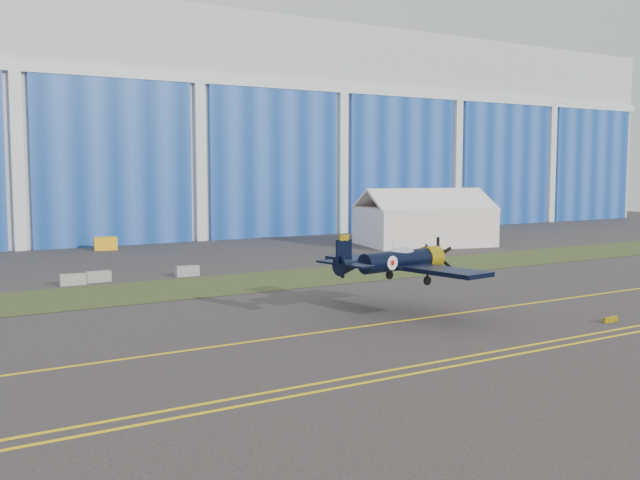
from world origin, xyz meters
TOP-DOWN VIEW (x-y plane):
  - ground at (0.00, 0.00)m, footprint 260.00×260.00m
  - grass_median at (0.00, 14.00)m, footprint 260.00×10.00m
  - taxiway_centreline at (0.00, -5.00)m, footprint 200.00×0.20m
  - edge_line_near at (0.00, -14.50)m, footprint 80.00×0.20m
  - edge_line_far at (0.00, -13.50)m, footprint 80.00×0.20m
  - guard_board_right at (22.00, -12.00)m, footprint 1.20×0.15m
  - warbird at (12.80, -2.98)m, footprint 11.91×13.78m
  - tent at (42.85, 29.92)m, footprint 17.22×14.40m
  - tug at (8.39, 44.92)m, footprint 2.78×2.05m
  - gse_box at (53.09, 44.88)m, footprint 3.09×1.71m
  - barrier_a at (-1.50, 20.06)m, footprint 2.04×0.74m
  - barrier_b at (0.66, 20.61)m, footprint 2.03×0.69m
  - barrier_c at (8.10, 19.89)m, footprint 2.03×0.73m

SIDE VIEW (x-z plane):
  - ground at x=0.00m, z-range 0.00..0.00m
  - taxiway_centreline at x=0.00m, z-range 0.00..0.02m
  - edge_line_near at x=0.00m, z-range 0.00..0.02m
  - edge_line_far at x=0.00m, z-range 0.00..0.02m
  - grass_median at x=0.00m, z-range 0.01..0.03m
  - guard_board_right at x=22.00m, z-range 0.00..0.35m
  - barrier_a at x=-1.50m, z-range 0.00..0.90m
  - barrier_b at x=0.66m, z-range 0.00..0.90m
  - barrier_c at x=8.10m, z-range 0.00..0.90m
  - tug at x=8.39m, z-range 0.00..1.47m
  - gse_box at x=53.09m, z-range 0.00..1.83m
  - warbird at x=12.80m, z-range 1.54..5.26m
  - tent at x=42.85m, z-range 0.00..6.93m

